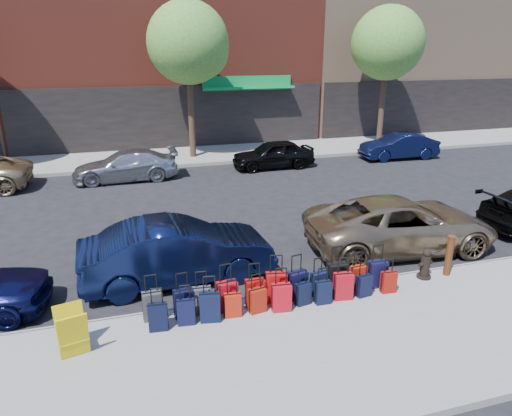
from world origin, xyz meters
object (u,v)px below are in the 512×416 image
object	(u,v)px
tree_right	(390,45)
fire_hydrant	(425,264)
bollard	(449,255)
display_rack	(72,332)
car_far_2	(273,154)
tree_center	(191,45)
car_near_2	(400,224)
car_near_1	(178,251)
suitcase_front_5	(276,287)
car_far_1	(125,166)
car_far_3	(399,146)

from	to	relation	value
tree_right	fire_hydrant	bearing A→B (deg)	-117.35
bollard	fire_hydrant	bearing A→B (deg)	177.60
display_rack	car_far_2	bearing A→B (deg)	44.05
tree_center	car_near_2	world-z (taller)	tree_center
car_near_1	tree_center	bearing A→B (deg)	-14.76
tree_right	car_near_2	world-z (taller)	tree_right
tree_center	suitcase_front_5	xyz separation A→B (m)	(-0.61, -14.31, -4.93)
fire_hydrant	car_near_2	world-z (taller)	car_near_2
tree_center	fire_hydrant	xyz separation A→B (m)	(3.11, -14.29, -4.92)
suitcase_front_5	car_far_1	size ratio (longest dim) A/B	0.25
suitcase_front_5	car_far_3	distance (m)	15.50
fire_hydrant	display_rack	xyz separation A→B (m)	(-7.75, -0.70, 0.10)
car_near_1	car_near_2	xyz separation A→B (m)	(6.13, 0.11, -0.02)
car_far_3	display_rack	bearing A→B (deg)	-47.18
tree_right	display_rack	xyz separation A→B (m)	(-15.14, -14.99, -4.82)
fire_hydrant	car_near_2	size ratio (longest dim) A/B	0.14
tree_right	car_far_3	bearing A→B (deg)	-104.10
tree_right	car_far_1	xyz separation A→B (m)	(-13.96, -3.00, -4.79)
tree_center	fire_hydrant	distance (m)	15.43
tree_center	tree_right	world-z (taller)	same
suitcase_front_5	tree_center	bearing A→B (deg)	98.73
display_rack	tree_right	bearing A→B (deg)	31.32
suitcase_front_5	car_far_2	size ratio (longest dim) A/B	0.28
car_far_2	suitcase_front_5	bearing A→B (deg)	-18.94
tree_right	car_near_2	size ratio (longest dim) A/B	1.39
car_near_2	car_far_1	distance (m)	11.76
bollard	car_near_2	bearing A→B (deg)	91.64
suitcase_front_5	car_far_1	world-z (taller)	car_far_1
suitcase_front_5	fire_hydrant	xyz separation A→B (m)	(3.72, 0.02, 0.01)
suitcase_front_5	car_near_2	size ratio (longest dim) A/B	0.20
car_near_1	car_far_2	world-z (taller)	car_near_1
tree_center	car_far_1	size ratio (longest dim) A/B	1.69
display_rack	car_far_1	world-z (taller)	car_far_1
display_rack	car_near_1	bearing A→B (deg)	35.86
fire_hydrant	car_far_3	xyz separation A→B (m)	(6.68, 11.47, 0.15)
car_near_1	car_far_3	xyz separation A→B (m)	(12.25, 9.64, -0.11)
fire_hydrant	car_far_3	bearing A→B (deg)	48.32
display_rack	car_near_1	xyz separation A→B (m)	(2.18, 2.53, 0.16)
suitcase_front_5	car_far_1	distance (m)	11.66
car_near_2	car_far_2	world-z (taller)	car_near_2
display_rack	tree_center	bearing A→B (deg)	59.42
display_rack	car_near_1	world-z (taller)	car_near_1
car_far_2	display_rack	bearing A→B (deg)	-33.40
suitcase_front_5	car_near_1	world-z (taller)	car_near_1
fire_hydrant	car_far_1	xyz separation A→B (m)	(-6.57, 11.29, 0.13)
tree_center	car_far_2	distance (m)	6.36
tree_right	car_far_3	world-z (taller)	tree_right
car_near_2	car_far_1	size ratio (longest dim) A/B	1.22
suitcase_front_5	display_rack	size ratio (longest dim) A/B	1.19
car_far_2	car_far_3	distance (m)	6.64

